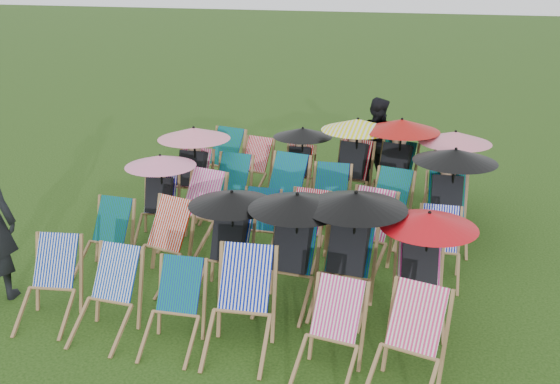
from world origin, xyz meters
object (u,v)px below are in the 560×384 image
(deckchair_0, at_px, (48,284))
(deckchair_29, at_px, (448,172))
(person_rear, at_px, (376,141))
(deckchair_5, at_px, (407,347))

(deckchair_0, distance_m, deckchair_29, 6.11)
(deckchair_0, height_order, person_rear, person_rear)
(deckchair_0, bearing_deg, deckchair_29, 38.17)
(deckchair_0, height_order, deckchair_29, deckchair_29)
(deckchair_29, relative_size, person_rear, 0.84)
(deckchair_5, bearing_deg, person_rear, 113.26)
(deckchair_5, relative_size, deckchair_29, 0.71)
(deckchair_0, bearing_deg, person_rear, 54.24)
(deckchair_0, bearing_deg, deckchair_5, -11.92)
(deckchair_5, relative_size, person_rear, 0.60)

